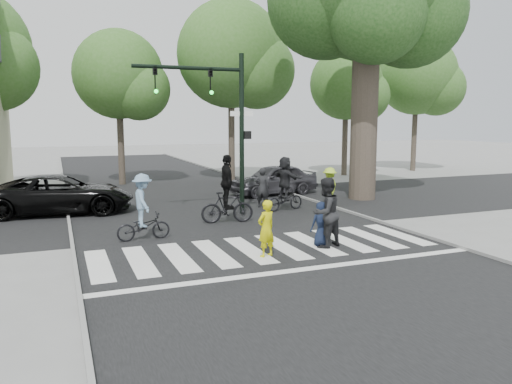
# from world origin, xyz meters

# --- Properties ---
(ground) EXTENTS (120.00, 120.00, 0.00)m
(ground) POSITION_xyz_m (0.00, 0.00, 0.00)
(ground) COLOR gray
(ground) RESTS_ON ground
(road_stem) EXTENTS (10.00, 70.00, 0.01)m
(road_stem) POSITION_xyz_m (0.00, 5.00, 0.01)
(road_stem) COLOR black
(road_stem) RESTS_ON ground
(road_cross) EXTENTS (70.00, 10.00, 0.01)m
(road_cross) POSITION_xyz_m (0.00, 8.00, 0.01)
(road_cross) COLOR black
(road_cross) RESTS_ON ground
(curb_left) EXTENTS (0.10, 70.00, 0.10)m
(curb_left) POSITION_xyz_m (-5.05, 5.00, 0.05)
(curb_left) COLOR gray
(curb_left) RESTS_ON ground
(curb_right) EXTENTS (0.10, 70.00, 0.10)m
(curb_right) POSITION_xyz_m (5.05, 5.00, 0.05)
(curb_right) COLOR gray
(curb_right) RESTS_ON ground
(crosswalk) EXTENTS (10.00, 3.85, 0.01)m
(crosswalk) POSITION_xyz_m (0.00, 0.66, 0.01)
(crosswalk) COLOR silver
(crosswalk) RESTS_ON ground
(traffic_signal) EXTENTS (4.45, 0.29, 6.00)m
(traffic_signal) POSITION_xyz_m (0.35, 6.20, 3.90)
(traffic_signal) COLOR black
(traffic_signal) RESTS_ON ground
(bg_tree_2) EXTENTS (5.04, 4.80, 8.40)m
(bg_tree_2) POSITION_xyz_m (-1.76, 16.62, 5.78)
(bg_tree_2) COLOR brown
(bg_tree_2) RESTS_ON ground
(bg_tree_3) EXTENTS (6.30, 6.00, 10.20)m
(bg_tree_3) POSITION_xyz_m (4.31, 15.27, 6.94)
(bg_tree_3) COLOR brown
(bg_tree_3) RESTS_ON ground
(bg_tree_4) EXTENTS (4.83, 4.60, 8.15)m
(bg_tree_4) POSITION_xyz_m (12.23, 16.12, 5.64)
(bg_tree_4) COLOR brown
(bg_tree_4) RESTS_ON ground
(bg_tree_5) EXTENTS (5.67, 5.40, 9.30)m
(bg_tree_5) POSITION_xyz_m (18.27, 16.69, 6.36)
(bg_tree_5) COLOR brown
(bg_tree_5) RESTS_ON ground
(pedestrian_woman) EXTENTS (0.65, 0.54, 1.51)m
(pedestrian_woman) POSITION_xyz_m (-0.33, 0.20, 0.76)
(pedestrian_woman) COLOR #C6C309
(pedestrian_woman) RESTS_ON ground
(pedestrian_child) EXTENTS (0.66, 0.46, 1.28)m
(pedestrian_child) POSITION_xyz_m (1.58, 0.68, 0.64)
(pedestrian_child) COLOR #121A31
(pedestrian_child) RESTS_ON ground
(pedestrian_adult) EXTENTS (1.16, 1.04, 1.98)m
(pedestrian_adult) POSITION_xyz_m (1.61, 0.50, 0.99)
(pedestrian_adult) COLOR black
(pedestrian_adult) RESTS_ON ground
(cyclist_left) EXTENTS (1.61, 1.06, 2.00)m
(cyclist_left) POSITION_xyz_m (-3.03, 3.24, 0.87)
(cyclist_left) COLOR black
(cyclist_left) RESTS_ON ground
(cyclist_mid) EXTENTS (1.89, 1.17, 2.39)m
(cyclist_mid) POSITION_xyz_m (0.10, 4.70, 0.98)
(cyclist_mid) COLOR black
(cyclist_mid) RESTS_ON ground
(cyclist_right) EXTENTS (1.78, 1.65, 2.15)m
(cyclist_right) POSITION_xyz_m (2.98, 6.12, 0.96)
(cyclist_right) COLOR black
(cyclist_right) RESTS_ON ground
(car_suv) EXTENTS (5.60, 3.02, 1.49)m
(car_suv) POSITION_xyz_m (-5.26, 8.74, 0.75)
(car_suv) COLOR black
(car_suv) RESTS_ON ground
(car_grey) EXTENTS (4.49, 2.28, 1.47)m
(car_grey) POSITION_xyz_m (4.30, 10.21, 0.73)
(car_grey) COLOR #3B3A3F
(car_grey) RESTS_ON ground
(bystander_hivis) EXTENTS (1.20, 1.10, 1.62)m
(bystander_hivis) POSITION_xyz_m (5.14, 6.36, 0.81)
(bystander_hivis) COLOR #B0D930
(bystander_hivis) RESTS_ON ground
(bystander_dark) EXTENTS (0.72, 0.67, 1.65)m
(bystander_dark) POSITION_xyz_m (2.40, 7.05, 0.83)
(bystander_dark) COLOR black
(bystander_dark) RESTS_ON ground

